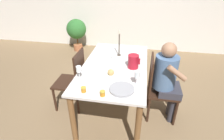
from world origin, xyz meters
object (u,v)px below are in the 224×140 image
object	(u,v)px
chair_person_side	(158,87)
wine_glass_water	(137,75)
wine_glass_juice	(79,70)
teacup_across	(114,57)
chair_opposite	(73,79)
serving_tray	(122,89)
jam_jar_red	(84,89)
candlestick_tall	(119,46)
potted_plant	(76,30)
bread_plate	(111,73)
red_pitcher	(133,61)
person_seated	(167,77)
jam_jar_amber	(103,93)
teacup_near_person	(91,72)

from	to	relation	value
chair_person_side	wine_glass_water	size ratio (longest dim) A/B	5.36
wine_glass_juice	teacup_across	bearing A→B (deg)	62.26
chair_opposite	serving_tray	bearing A→B (deg)	-123.11
chair_opposite	wine_glass_juice	distance (m)	0.61
jam_jar_red	candlestick_tall	bearing A→B (deg)	76.44
teacup_across	potted_plant	bearing A→B (deg)	124.18
wine_glass_water	candlestick_tall	xyz separation A→B (m)	(-0.32, 0.78, 0.03)
bread_plate	candlestick_tall	size ratio (longest dim) A/B	0.47
red_pitcher	jam_jar_red	distance (m)	0.82
wine_glass_juice	potted_plant	bearing A→B (deg)	111.52
person_seated	jam_jar_red	world-z (taller)	person_seated
chair_opposite	jam_jar_amber	xyz separation A→B (m)	(0.62, -0.66, 0.31)
jam_jar_red	candlestick_tall	world-z (taller)	candlestick_tall
chair_opposite	person_seated	size ratio (longest dim) A/B	0.81
person_seated	teacup_across	bearing A→B (deg)	-108.39
chair_person_side	serving_tray	size ratio (longest dim) A/B	3.37
teacup_near_person	teacup_across	size ratio (longest dim) A/B	1.00
chair_opposite	person_seated	world-z (taller)	person_seated
wine_glass_juice	jam_jar_amber	xyz separation A→B (m)	(0.36, -0.28, -0.09)
person_seated	red_pitcher	xyz separation A→B (m)	(-0.47, 0.04, 0.17)
wine_glass_water	candlestick_tall	bearing A→B (deg)	112.35
teacup_near_person	jam_jar_red	bearing A→B (deg)	-86.00
person_seated	bread_plate	bearing A→B (deg)	-73.88
potted_plant	red_pitcher	bearing A→B (deg)	-53.10
jam_jar_amber	candlestick_tall	xyz separation A→B (m)	(0.02, 1.05, 0.13)
potted_plant	candlestick_tall	bearing A→B (deg)	-52.60
wine_glass_water	potted_plant	bearing A→B (deg)	123.42
wine_glass_juice	candlestick_tall	distance (m)	0.86
chair_opposite	person_seated	distance (m)	1.37
red_pitcher	serving_tray	size ratio (longest dim) A/B	0.66
serving_tray	jam_jar_red	size ratio (longest dim) A/B	4.81
teacup_near_person	jam_jar_amber	bearing A→B (deg)	-59.70
bread_plate	jam_jar_red	distance (m)	0.46
wine_glass_water	serving_tray	xyz separation A→B (m)	(-0.15, -0.14, -0.12)
chair_opposite	red_pitcher	size ratio (longest dim) A/B	5.08
serving_tray	candlestick_tall	world-z (taller)	candlestick_tall
bread_plate	potted_plant	size ratio (longest dim) A/B	0.22
person_seated	jam_jar_red	distance (m)	1.14
candlestick_tall	chair_opposite	bearing A→B (deg)	-148.45
wine_glass_water	jam_jar_red	size ratio (longest dim) A/B	3.03
teacup_near_person	red_pitcher	bearing A→B (deg)	26.68
person_seated	chair_person_side	bearing A→B (deg)	-112.26
wine_glass_juice	potted_plant	size ratio (longest dim) A/B	0.20
serving_tray	candlestick_tall	xyz separation A→B (m)	(-0.17, 0.92, 0.15)
wine_glass_juice	jam_jar_red	bearing A→B (deg)	-61.66
wine_glass_water	person_seated	bearing A→B (deg)	43.13
person_seated	wine_glass_juice	world-z (taller)	person_seated
wine_glass_juice	teacup_across	world-z (taller)	wine_glass_juice
chair_person_side	red_pitcher	world-z (taller)	red_pitcher
person_seated	candlestick_tall	bearing A→B (deg)	-119.64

